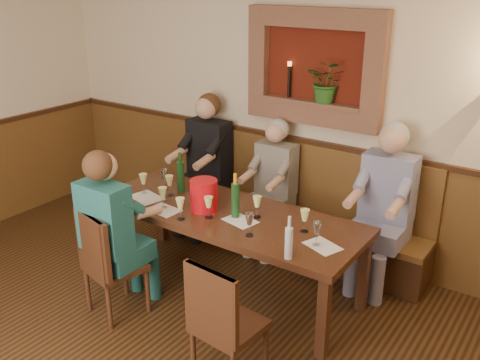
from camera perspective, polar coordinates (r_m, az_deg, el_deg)
The scene contains 30 objects.
room_shell at distance 2.99m, azimuth -23.01°, elevation 4.51°, with size 6.04×6.04×2.82m.
wainscoting at distance 3.55m, azimuth -19.91°, elevation -15.98°, with size 6.02×6.02×1.15m.
wall_niche at distance 5.05m, azimuth 8.25°, elevation 11.28°, with size 1.36×0.30×1.06m.
dining_table at distance 4.61m, azimuth -1.38°, elevation -4.27°, with size 2.40×0.90×0.75m.
bench at distance 5.48m, azimuth 4.47°, elevation -4.04°, with size 3.00×0.45×1.11m.
chair_near_left at distance 4.60m, azimuth -13.22°, elevation -10.66°, with size 0.50×0.50×0.94m.
chair_near_right at distance 3.84m, azimuth -1.30°, elevation -17.19°, with size 0.45×0.45×0.94m.
person_bench_left at distance 5.75m, azimuth -3.81°, elevation 0.47°, with size 0.45×0.56×1.50m.
person_bench_mid at distance 5.33m, azimuth 3.33°, elevation -2.01°, with size 0.39×0.48×1.36m.
person_bench_right at distance 4.86m, azimuth 14.84°, elevation -4.27°, with size 0.45×0.55×1.50m.
person_chair_front at distance 4.47m, azimuth -13.05°, elevation -6.91°, with size 0.43×0.52×1.44m.
spittoon_bucket at distance 4.58m, azimuth -3.88°, elevation -1.61°, with size 0.24×0.24×0.27m, color red.
wine_bottle_green_a at distance 4.43m, azimuth -0.51°, elevation -2.09°, with size 0.09×0.09×0.39m.
wine_bottle_green_b at distance 4.97m, azimuth -6.36°, elevation 0.43°, with size 0.09×0.09×0.38m.
water_bottle at distance 3.83m, azimuth 5.22°, elevation -6.60°, with size 0.07×0.07×0.33m.
tasting_sheet_a at distance 4.94m, azimuth -9.95°, elevation -1.84°, with size 0.30×0.22×0.00m, color white.
tasting_sheet_b at distance 4.42m, azimuth 0.03°, elevation -4.36°, with size 0.27×0.19×0.00m, color white.
tasting_sheet_c at distance 4.08m, azimuth 8.80°, elevation -6.96°, with size 0.26×0.19×0.00m, color white.
tasting_sheet_d at distance 4.66m, azimuth -8.12°, elevation -3.19°, with size 0.28×0.20×0.00m, color white.
wine_glass_0 at distance 5.00m, azimuth -10.25°, elevation -0.40°, with size 0.08×0.08×0.19m, color #FBFF98, non-canonical shape.
wine_glass_1 at distance 5.08m, azimuth -8.07°, elevation 0.08°, with size 0.08×0.08×0.19m, color white, non-canonical shape.
wine_glass_2 at distance 4.67m, azimuth -8.22°, elevation -1.89°, with size 0.08×0.08×0.19m, color #FBFF98, non-canonical shape.
wine_glass_3 at distance 4.84m, azimuth -4.08°, elevation -0.82°, with size 0.08×0.08×0.19m, color white, non-canonical shape.
wine_glass_4 at distance 4.44m, azimuth -3.36°, elevation -2.94°, with size 0.08×0.08×0.19m, color #FBFF98, non-canonical shape.
wine_glass_5 at distance 4.44m, azimuth 1.84°, elevation -2.89°, with size 0.08×0.08×0.19m, color #FBFF98, non-canonical shape.
wine_glass_6 at distance 4.14m, azimuth 1.02°, elevation -4.76°, with size 0.08×0.08×0.19m, color white, non-canonical shape.
wine_glass_7 at distance 4.23m, azimuth 6.90°, elevation -4.34°, with size 0.08×0.08×0.19m, color #FBFF98, non-canonical shape.
wine_glass_8 at distance 4.04m, azimuth 8.21°, elevation -5.71°, with size 0.08×0.08×0.19m, color white, non-canonical shape.
wine_glass_9 at distance 4.43m, azimuth -6.37°, elevation -3.08°, with size 0.08×0.08×0.19m, color #FBFF98, non-canonical shape.
wine_glass_10 at distance 4.92m, azimuth -7.51°, elevation -0.58°, with size 0.08×0.08×0.19m, color #FBFF98, non-canonical shape.
Camera 1 is at (2.46, -1.51, 2.66)m, focal length 40.00 mm.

